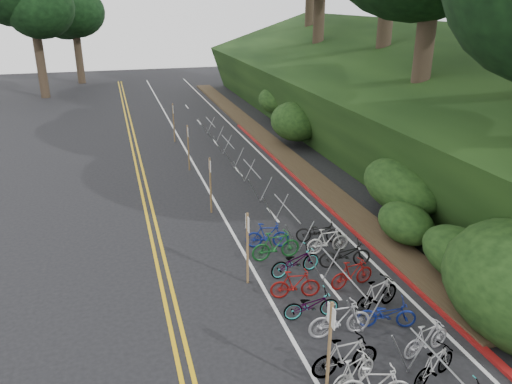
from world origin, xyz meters
TOP-DOWN VIEW (x-y plane):
  - road_markings at (0.63, 10.10)m, footprint 7.47×80.00m
  - red_curb at (5.70, 12.00)m, footprint 0.25×28.00m
  - embankment at (12.96, 19.04)m, footprint 14.30×48.14m
  - bike_racks_rest at (3.00, 13.00)m, footprint 1.14×23.00m
  - signpost_near at (1.09, -0.26)m, footprint 0.08×0.40m
  - signposts_rest at (0.60, 14.00)m, footprint 0.08×18.40m
  - bike_front at (1.79, -0.22)m, footprint 0.88×1.49m
  - bike_valet at (2.95, 2.32)m, footprint 3.11×12.01m

SIDE VIEW (x-z plane):
  - road_markings at x=0.63m, z-range 0.00..0.01m
  - red_curb at x=5.70m, z-range 0.00..0.10m
  - bike_front at x=1.79m, z-range 0.00..0.86m
  - bike_valet at x=2.95m, z-range -0.06..1.04m
  - bike_racks_rest at x=3.00m, z-range 0.27..1.44m
  - signposts_rest at x=0.60m, z-range 0.18..2.68m
  - signpost_near at x=1.09m, z-range 0.18..2.70m
  - embankment at x=12.96m, z-range -1.99..7.12m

